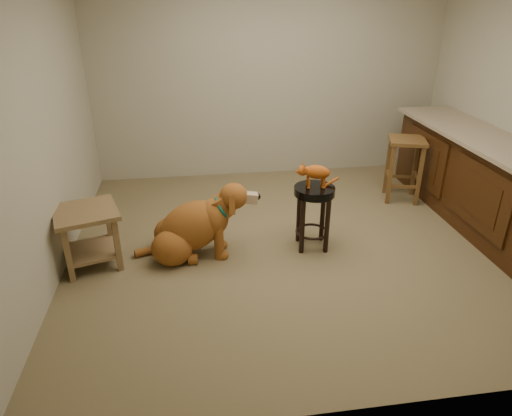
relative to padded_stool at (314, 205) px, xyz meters
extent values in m
cube|color=brown|center=(-0.06, 0.07, -0.45)|extent=(4.50, 4.00, 0.01)
cube|color=#A19D82|center=(-0.06, 2.07, 0.85)|extent=(4.50, 0.04, 2.60)
cube|color=#A19D82|center=(-0.06, -1.93, 0.85)|extent=(4.50, 0.04, 2.60)
cube|color=#A19D82|center=(-2.31, 0.07, 0.85)|extent=(0.04, 4.00, 2.60)
cube|color=#3D200A|center=(1.89, 0.37, 0.00)|extent=(0.60, 2.50, 0.90)
cube|color=gray|center=(1.86, 0.37, 0.47)|extent=(0.70, 2.56, 0.04)
cube|color=black|center=(1.93, 0.37, -0.40)|extent=(0.52, 2.50, 0.10)
cube|color=#3D200A|center=(1.57, -0.18, 0.05)|extent=(0.02, 0.90, 0.62)
cube|color=#3D200A|center=(1.57, 0.92, 0.05)|extent=(0.02, 0.90, 0.62)
cube|color=#321A08|center=(1.56, -0.18, 0.05)|extent=(0.02, 0.60, 0.40)
cube|color=#321A08|center=(1.56, 0.92, 0.05)|extent=(0.02, 0.60, 0.40)
cylinder|color=black|center=(0.13, 0.11, -0.17)|extent=(0.05, 0.05, 0.55)
cylinder|color=black|center=(-0.11, 0.13, -0.17)|extent=(0.05, 0.05, 0.55)
cylinder|color=black|center=(0.11, -0.13, -0.17)|extent=(0.05, 0.05, 0.55)
cylinder|color=black|center=(-0.13, -0.11, -0.17)|extent=(0.05, 0.05, 0.55)
torus|color=black|center=(0.00, 0.00, -0.29)|extent=(0.35, 0.35, 0.03)
cylinder|color=black|center=(0.00, 0.00, 0.15)|extent=(0.38, 0.38, 0.07)
cube|color=brown|center=(1.55, 1.06, -0.09)|extent=(0.06, 0.06, 0.71)
cube|color=brown|center=(1.24, 1.15, -0.09)|extent=(0.06, 0.06, 0.71)
cube|color=brown|center=(1.45, 0.75, -0.09)|extent=(0.06, 0.06, 0.71)
cube|color=brown|center=(1.14, 0.85, -0.09)|extent=(0.06, 0.06, 0.71)
cube|color=brown|center=(1.34, 0.95, 0.28)|extent=(0.50, 0.50, 0.04)
cube|color=brown|center=(-1.93, 0.23, -0.19)|extent=(0.06, 0.06, 0.51)
cube|color=brown|center=(-2.32, 0.11, -0.19)|extent=(0.06, 0.06, 0.51)
cube|color=brown|center=(-1.81, -0.16, -0.19)|extent=(0.06, 0.06, 0.51)
cube|color=brown|center=(-2.20, -0.28, -0.19)|extent=(0.06, 0.06, 0.51)
cube|color=brown|center=(-2.06, -0.03, 0.08)|extent=(0.66, 0.66, 0.04)
cube|color=brown|center=(-2.06, -0.03, -0.30)|extent=(0.56, 0.56, 0.03)
ellipsoid|color=brown|center=(-1.33, 0.16, -0.29)|extent=(0.39, 0.32, 0.34)
ellipsoid|color=brown|center=(-1.34, -0.12, -0.29)|extent=(0.39, 0.32, 0.34)
cylinder|color=brown|center=(-1.15, 0.17, -0.40)|extent=(0.09, 0.11, 0.11)
cylinder|color=brown|center=(-1.16, -0.15, -0.40)|extent=(0.09, 0.11, 0.11)
ellipsoid|color=brown|center=(-1.15, 0.01, -0.15)|extent=(0.79, 0.44, 0.70)
ellipsoid|color=brown|center=(-0.95, 0.00, -0.06)|extent=(0.30, 0.33, 0.35)
cylinder|color=brown|center=(-0.90, 0.10, -0.24)|extent=(0.09, 0.09, 0.41)
cylinder|color=brown|center=(-0.91, -0.09, -0.24)|extent=(0.09, 0.09, 0.41)
sphere|color=brown|center=(-0.87, 0.10, -0.42)|extent=(0.11, 0.11, 0.11)
sphere|color=brown|center=(-0.88, -0.10, -0.42)|extent=(0.11, 0.11, 0.11)
cylinder|color=brown|center=(-0.87, 0.00, 0.05)|extent=(0.26, 0.19, 0.26)
ellipsoid|color=brown|center=(-0.76, 0.00, 0.14)|extent=(0.27, 0.24, 0.25)
cube|color=tan|center=(-0.62, -0.01, 0.12)|extent=(0.18, 0.10, 0.11)
sphere|color=black|center=(-0.54, -0.01, 0.13)|extent=(0.06, 0.06, 0.06)
cube|color=brown|center=(-0.78, 0.11, 0.11)|extent=(0.06, 0.07, 0.18)
cube|color=brown|center=(-0.78, -0.12, 0.11)|extent=(0.06, 0.07, 0.18)
torus|color=#0B5942|center=(-0.87, 0.00, 0.04)|extent=(0.15, 0.24, 0.21)
cylinder|color=#D8BF4C|center=(-0.81, 0.00, -0.04)|extent=(0.01, 0.05, 0.05)
cylinder|color=brown|center=(-1.55, 0.08, -0.41)|extent=(0.33, 0.17, 0.07)
ellipsoid|color=#A34610|center=(0.01, 0.00, 0.33)|extent=(0.27, 0.15, 0.16)
cylinder|color=#A34610|center=(-0.06, 0.04, 0.23)|extent=(0.03, 0.03, 0.10)
sphere|color=#A34610|center=(-0.06, 0.04, 0.19)|extent=(0.03, 0.03, 0.03)
cylinder|color=#A34610|center=(-0.07, -0.03, 0.23)|extent=(0.03, 0.03, 0.10)
sphere|color=#A34610|center=(-0.07, -0.03, 0.19)|extent=(0.03, 0.03, 0.03)
cylinder|color=#A34610|center=(0.08, 0.03, 0.23)|extent=(0.03, 0.03, 0.10)
sphere|color=#A34610|center=(0.08, 0.03, 0.19)|extent=(0.03, 0.03, 0.03)
cylinder|color=#A34610|center=(0.07, -0.04, 0.23)|extent=(0.03, 0.03, 0.10)
sphere|color=#A34610|center=(0.07, -0.04, 0.19)|extent=(0.03, 0.03, 0.03)
sphere|color=#A34610|center=(-0.12, 0.01, 0.35)|extent=(0.09, 0.09, 0.09)
sphere|color=#A34610|center=(-0.16, 0.02, 0.34)|extent=(0.04, 0.04, 0.04)
sphere|color=brown|center=(-0.17, 0.02, 0.34)|extent=(0.01, 0.01, 0.01)
cone|color=#A34610|center=(-0.11, 0.04, 0.40)|extent=(0.04, 0.04, 0.04)
cone|color=#C66B60|center=(-0.11, 0.04, 0.40)|extent=(0.02, 0.02, 0.03)
cone|color=#A34610|center=(-0.11, -0.02, 0.40)|extent=(0.04, 0.04, 0.04)
cone|color=#C66B60|center=(-0.12, -0.02, 0.40)|extent=(0.02, 0.02, 0.03)
cylinder|color=#A34610|center=(0.15, 0.02, 0.20)|extent=(0.19, 0.09, 0.09)
camera|label=1|loc=(-1.11, -3.77, 1.83)|focal=32.00mm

